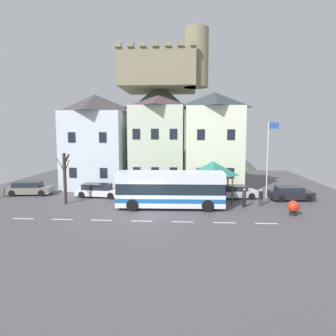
{
  "coord_description": "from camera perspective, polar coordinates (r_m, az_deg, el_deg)",
  "views": [
    {
      "loc": [
        3.47,
        -23.73,
        6.48
      ],
      "look_at": [
        1.43,
        5.43,
        3.11
      ],
      "focal_mm": 33.29,
      "sensor_mm": 36.0,
      "label": 1
    }
  ],
  "objects": [
    {
      "name": "townhouse_00",
      "position": [
        37.56,
        -13.02,
        4.75
      ],
      "size": [
        6.79,
        6.4,
        10.8
      ],
      "color": "silver",
      "rests_on": "ground_plane"
    },
    {
      "name": "pedestrian_01",
      "position": [
        28.77,
        16.63,
        -4.93
      ],
      "size": [
        0.35,
        0.35,
        1.48
      ],
      "color": "#38332D",
      "rests_on": "ground_plane"
    },
    {
      "name": "parked_car_03",
      "position": [
        31.55,
        11.96,
        -4.28
      ],
      "size": [
        4.6,
        2.48,
        1.24
      ],
      "rotation": [
        0.0,
        0.0,
        0.15
      ],
      "color": "silver",
      "rests_on": "ground_plane"
    },
    {
      "name": "hilltop_castle",
      "position": [
        58.47,
        -1.5,
        8.32
      ],
      "size": [
        35.3,
        35.3,
        23.9
      ],
      "color": "#5B634F",
      "rests_on": "ground_plane"
    },
    {
      "name": "harbour_buoy",
      "position": [
        26.43,
        21.96,
        -6.65
      ],
      "size": [
        0.91,
        0.91,
        1.16
      ],
      "color": "black",
      "rests_on": "ground_plane"
    },
    {
      "name": "transit_bus",
      "position": [
        26.67,
        0.45,
        -4.03
      ],
      "size": [
        9.23,
        2.94,
        3.13
      ],
      "rotation": [
        0.0,
        0.0,
        0.04
      ],
      "color": "white",
      "rests_on": "ground_plane"
    },
    {
      "name": "parked_car_00",
      "position": [
        32.14,
        21.51,
        -4.35
      ],
      "size": [
        4.12,
        2.36,
        1.3
      ],
      "rotation": [
        0.0,
        0.0,
        0.11
      ],
      "color": "black",
      "rests_on": "ground_plane"
    },
    {
      "name": "ground_plane",
      "position": [
        24.85,
        -4.22,
        -8.64
      ],
      "size": [
        40.0,
        60.0,
        0.07
      ],
      "color": "#4F4C52"
    },
    {
      "name": "parked_car_01",
      "position": [
        35.55,
        -24.06,
        -3.41
      ],
      "size": [
        4.65,
        2.38,
        1.37
      ],
      "rotation": [
        0.0,
        0.0,
        0.11
      ],
      "color": "slate",
      "rests_on": "ground_plane"
    },
    {
      "name": "bare_tree_00",
      "position": [
        29.67,
        -18.37,
        -1.53
      ],
      "size": [
        1.74,
        2.18,
        4.62
      ],
      "color": "#382D28",
      "rests_on": "ground_plane"
    },
    {
      "name": "townhouse_01",
      "position": [
        36.41,
        -1.81,
        4.78
      ],
      "size": [
        5.89,
        7.0,
        10.69
      ],
      "color": "beige",
      "rests_on": "ground_plane"
    },
    {
      "name": "pedestrian_00",
      "position": [
        27.95,
        13.79,
        -5.24
      ],
      "size": [
        0.37,
        0.3,
        1.64
      ],
      "color": "black",
      "rests_on": "ground_plane"
    },
    {
      "name": "public_bench",
      "position": [
        32.56,
        3.57,
        -4.09
      ],
      "size": [
        1.43,
        0.48,
        0.87
      ],
      "color": "brown",
      "rests_on": "ground_plane"
    },
    {
      "name": "flagpole",
      "position": [
        29.58,
        17.91,
        1.98
      ],
      "size": [
        0.95,
        0.1,
        7.42
      ],
      "color": "silver",
      "rests_on": "ground_plane"
    },
    {
      "name": "townhouse_02",
      "position": [
        35.89,
        8.35,
        4.88
      ],
      "size": [
        6.22,
        6.15,
        10.93
      ],
      "color": "silver",
      "rests_on": "ground_plane"
    },
    {
      "name": "parked_car_02",
      "position": [
        32.2,
        -12.61,
        -4.03
      ],
      "size": [
        4.72,
        2.24,
        1.32
      ],
      "rotation": [
        0.0,
        0.0,
        -0.11
      ],
      "color": "silver",
      "rests_on": "ground_plane"
    },
    {
      "name": "bus_shelter",
      "position": [
        29.86,
        8.2,
        -0.09
      ],
      "size": [
        3.6,
        3.6,
        3.75
      ],
      "color": "#473D33",
      "rests_on": "ground_plane"
    }
  ]
}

